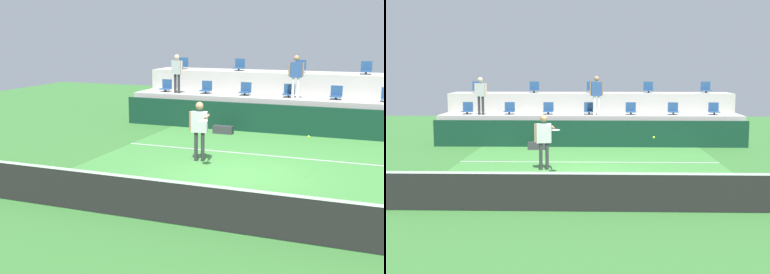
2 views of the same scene
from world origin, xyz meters
The scene contains 24 objects.
ground_plane centered at (0.00, 0.00, 0.00)m, with size 40.00×40.00×0.00m, color #336B2D.
court_inner_paint centered at (0.00, 1.00, 0.00)m, with size 9.00×10.00×0.01m, color #3D7F38.
court_service_line centered at (0.00, 2.40, 0.01)m, with size 9.00×0.06×0.00m, color white.
tennis_net centered at (0.00, -4.00, 0.50)m, with size 10.48×0.08×1.07m.
sponsor_backboard centered at (0.00, 6.00, 0.55)m, with size 13.00×0.16×1.10m, color #0F3323.
seating_tier_lower centered at (0.00, 7.30, 0.62)m, with size 13.00×1.80×1.25m, color #ADAAA3.
seating_tier_upper centered at (0.00, 9.10, 1.05)m, with size 13.00×1.80×2.10m, color #ADAAA3.
stadium_chair_lower_far_left centered at (-5.36, 7.23, 1.46)m, with size 0.44×0.40×0.52m.
stadium_chair_lower_left centered at (-3.52, 7.23, 1.46)m, with size 0.44×0.40×0.52m.
stadium_chair_lower_mid_left centered at (-1.82, 7.23, 1.46)m, with size 0.44×0.40×0.52m.
stadium_chair_lower_center centered at (-0.05, 7.23, 1.46)m, with size 0.44×0.40×0.52m.
stadium_chair_lower_mid_right centered at (1.76, 7.23, 1.46)m, with size 0.44×0.40×0.52m.
stadium_chair_lower_right centered at (3.59, 7.23, 1.46)m, with size 0.44×0.40×0.52m.
stadium_chair_lower_far_right centered at (5.34, 7.23, 1.46)m, with size 0.44×0.40×0.52m.
stadium_chair_upper_far_left centered at (-5.33, 9.03, 2.31)m, with size 0.44×0.40×0.52m.
stadium_chair_upper_left centered at (-2.63, 9.03, 2.31)m, with size 0.44×0.40×0.52m.
stadium_chair_upper_center centered at (0.04, 9.03, 2.31)m, with size 0.44×0.40×0.52m.
stadium_chair_upper_right centered at (2.69, 9.03, 2.31)m, with size 0.44×0.40×0.52m.
stadium_chair_upper_far_right centered at (5.34, 9.03, 2.31)m, with size 0.44×0.40×0.52m.
tennis_player centered at (-1.43, 0.96, 1.10)m, with size 0.91×1.19×1.78m.
spectator_in_grey centered at (-4.69, 6.85, 2.21)m, with size 0.57×0.28×1.61m.
spectator_leaning_on_rail centered at (0.27, 6.85, 2.25)m, with size 0.59×0.26×1.67m.
tennis_ball centered at (1.93, -0.19, 1.22)m, with size 0.07×0.07×0.07m.
equipment_bag centered at (-2.10, 5.23, 0.15)m, with size 0.76×0.28×0.30m, color #333338.
Camera 2 is at (0.14, -15.75, 3.26)m, focal length 49.66 mm.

